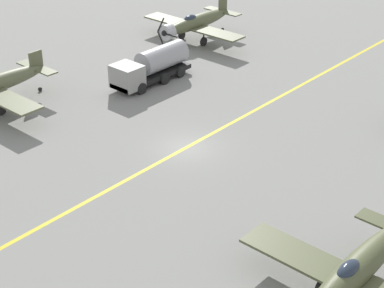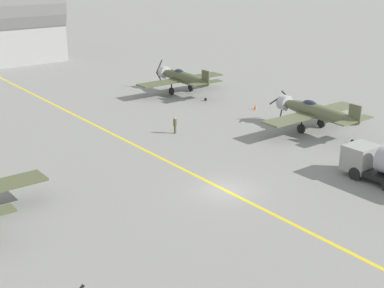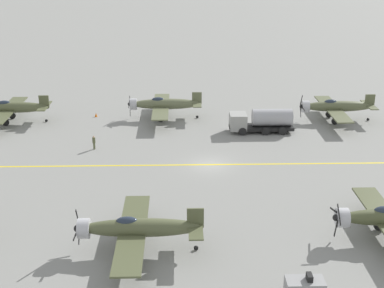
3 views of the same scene
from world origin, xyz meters
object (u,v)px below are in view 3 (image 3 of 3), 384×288
(airplane_mid_left, at_px, (137,228))
(ground_crew_walking, at_px, (94,142))
(airplane_far_right, at_px, (10,108))
(airplane_mid_right, at_px, (163,104))
(fuel_tanker, at_px, (261,121))
(traffic_cone, at_px, (96,115))
(tow_tractor, at_px, (305,287))
(airplane_near_right, at_px, (336,107))

(airplane_mid_left, bearing_deg, ground_crew_walking, 33.07)
(airplane_far_right, bearing_deg, airplane_mid_right, -84.07)
(airplane_mid_left, distance_m, fuel_tanker, 30.58)
(traffic_cone, bearing_deg, tow_tractor, -153.79)
(airplane_near_right, distance_m, tow_tractor, 39.57)
(airplane_near_right, xyz_separation_m, fuel_tanker, (-4.12, 10.52, -0.50))
(airplane_far_right, height_order, airplane_mid_right, same)
(fuel_tanker, bearing_deg, airplane_far_right, 81.78)
(airplane_near_right, xyz_separation_m, airplane_mid_right, (1.66, 22.91, 0.00))
(airplane_far_right, xyz_separation_m, fuel_tanker, (-4.71, -32.59, -0.50))
(airplane_mid_right, distance_m, traffic_cone, 9.53)
(fuel_tanker, distance_m, ground_crew_walking, 20.90)
(airplane_near_right, relative_size, airplane_mid_right, 1.00)
(airplane_mid_left, distance_m, tow_tractor, 13.24)
(fuel_tanker, xyz_separation_m, tow_tractor, (-33.42, 1.92, -0.72))
(airplane_mid_right, height_order, fuel_tanker, airplane_mid_right)
(airplane_near_right, bearing_deg, ground_crew_walking, 101.80)
(airplane_mid_right, xyz_separation_m, ground_crew_walking, (-11.23, 7.78, -1.12))
(fuel_tanker, height_order, traffic_cone, fuel_tanker)
(airplane_mid_right, xyz_separation_m, fuel_tanker, (-5.78, -12.39, -0.50))
(tow_tractor, height_order, ground_crew_walking, tow_tractor)
(fuel_tanker, bearing_deg, airplane_mid_left, 153.52)
(airplane_near_right, xyz_separation_m, tow_tractor, (-37.54, 12.44, -1.22))
(airplane_near_right, bearing_deg, fuel_tanker, 105.87)
(tow_tractor, bearing_deg, airplane_mid_right, 14.95)
(airplane_far_right, bearing_deg, airplane_near_right, -87.89)
(ground_crew_walking, bearing_deg, airplane_near_right, -72.69)
(tow_tractor, relative_size, traffic_cone, 4.73)
(fuel_tanker, distance_m, traffic_cone, 22.78)
(airplane_near_right, height_order, traffic_cone, airplane_near_right)
(airplane_mid_left, relative_size, ground_crew_walking, 7.36)
(fuel_tanker, xyz_separation_m, ground_crew_walking, (-5.45, 20.17, -0.62))
(tow_tractor, bearing_deg, fuel_tanker, -3.29)
(airplane_near_right, xyz_separation_m, airplane_far_right, (0.59, 43.11, 0.00))
(airplane_near_right, relative_size, ground_crew_walking, 7.36)
(airplane_mid_left, height_order, traffic_cone, airplane_mid_left)
(airplane_near_right, distance_m, fuel_tanker, 11.31)
(airplane_mid_left, distance_m, airplane_mid_right, 33.17)
(fuel_tanker, relative_size, traffic_cone, 14.55)
(airplane_far_right, bearing_deg, tow_tractor, -138.30)
(airplane_near_right, bearing_deg, airplane_mid_right, 80.34)
(airplane_mid_left, bearing_deg, airplane_near_right, -21.03)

